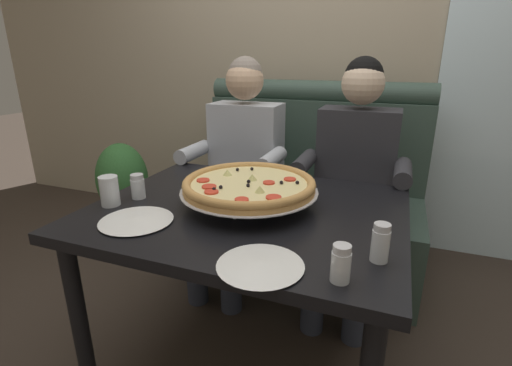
# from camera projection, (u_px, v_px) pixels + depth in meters

# --- Properties ---
(ground_plane) EXTENTS (16.00, 16.00, 0.00)m
(ground_plane) POSITION_uv_depth(u_px,v_px,m) (248.00, 360.00, 1.64)
(ground_plane) COLOR #382D26
(back_wall_with_window) EXTENTS (6.00, 0.12, 2.80)m
(back_wall_with_window) POSITION_uv_depth(u_px,v_px,m) (330.00, 36.00, 2.51)
(back_wall_with_window) COLOR tan
(back_wall_with_window) RESTS_ON ground_plane
(booth_bench) EXTENTS (1.40, 0.78, 1.13)m
(booth_bench) POSITION_uv_depth(u_px,v_px,m) (303.00, 203.00, 2.33)
(booth_bench) COLOR #384C42
(booth_bench) RESTS_ON ground_plane
(dining_table) EXTENTS (1.15, 0.91, 0.73)m
(dining_table) POSITION_uv_depth(u_px,v_px,m) (247.00, 229.00, 1.43)
(dining_table) COLOR black
(dining_table) RESTS_ON ground_plane
(diner_left) EXTENTS (0.54, 0.64, 1.27)m
(diner_left) POSITION_uv_depth(u_px,v_px,m) (239.00, 161.00, 2.10)
(diner_left) COLOR #2D3342
(diner_left) RESTS_ON ground_plane
(diner_right) EXTENTS (0.54, 0.64, 1.27)m
(diner_right) POSITION_uv_depth(u_px,v_px,m) (353.00, 173.00, 1.89)
(diner_right) COLOR #2D3342
(diner_right) RESTS_ON ground_plane
(pizza) EXTENTS (0.52, 0.52, 0.11)m
(pizza) POSITION_uv_depth(u_px,v_px,m) (250.00, 185.00, 1.40)
(pizza) COLOR silver
(pizza) RESTS_ON dining_table
(shaker_parmesan) EXTENTS (0.05, 0.05, 0.11)m
(shaker_parmesan) POSITION_uv_depth(u_px,v_px,m) (380.00, 245.00, 1.02)
(shaker_parmesan) COLOR white
(shaker_parmesan) RESTS_ON dining_table
(shaker_oregano) EXTENTS (0.05, 0.05, 0.10)m
(shaker_oregano) POSITION_uv_depth(u_px,v_px,m) (138.00, 188.00, 1.48)
(shaker_oregano) COLOR white
(shaker_oregano) RESTS_ON dining_table
(shaker_pepper_flakes) EXTENTS (0.05, 0.05, 0.10)m
(shaker_pepper_flakes) POSITION_uv_depth(u_px,v_px,m) (341.00, 266.00, 0.93)
(shaker_pepper_flakes) COLOR white
(shaker_pepper_flakes) RESTS_ON dining_table
(plate_near_left) EXTENTS (0.25, 0.25, 0.02)m
(plate_near_left) POSITION_uv_depth(u_px,v_px,m) (136.00, 219.00, 1.28)
(plate_near_left) COLOR white
(plate_near_left) RESTS_ON dining_table
(plate_near_right) EXTENTS (0.24, 0.24, 0.02)m
(plate_near_right) POSITION_uv_depth(u_px,v_px,m) (260.00, 264.00, 1.00)
(plate_near_right) COLOR white
(plate_near_right) RESTS_ON dining_table
(drinking_glass) EXTENTS (0.07, 0.07, 0.11)m
(drinking_glass) POSITION_uv_depth(u_px,v_px,m) (110.00, 193.00, 1.41)
(drinking_glass) COLOR silver
(drinking_glass) RESTS_ON dining_table
(patio_chair) EXTENTS (0.41, 0.41, 0.86)m
(patio_chair) POSITION_uv_depth(u_px,v_px,m) (503.00, 157.00, 2.93)
(patio_chair) COLOR black
(patio_chair) RESTS_ON ground_plane
(potted_plant) EXTENTS (0.36, 0.36, 0.70)m
(potted_plant) POSITION_uv_depth(u_px,v_px,m) (123.00, 186.00, 2.67)
(potted_plant) COLOR brown
(potted_plant) RESTS_ON ground_plane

